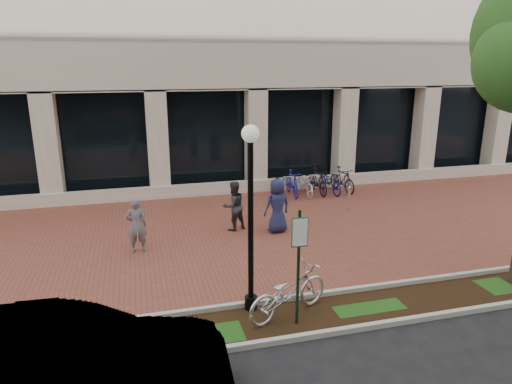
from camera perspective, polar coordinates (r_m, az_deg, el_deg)
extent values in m
plane|color=black|center=(14.54, -2.69, -5.15)|extent=(120.00, 120.00, 0.00)
cube|color=brown|center=(14.54, -2.69, -5.13)|extent=(40.00, 9.00, 0.01)
cube|color=black|center=(9.98, 3.99, -15.62)|extent=(40.00, 1.50, 0.01)
cube|color=#B4B6AB|center=(10.56, 2.66, -13.33)|extent=(40.00, 0.12, 0.12)
cube|color=#B4B6AB|center=(9.35, 5.55, -17.63)|extent=(40.00, 0.12, 0.12)
cube|color=black|center=(19.34, -6.33, 6.52)|extent=(40.00, 0.15, 4.20)
cube|color=beige|center=(18.67, -5.65, 0.38)|extent=(40.00, 0.25, 0.50)
cube|color=beige|center=(18.66, -6.00, 6.19)|extent=(0.80, 0.80, 4.20)
cube|color=#12331A|center=(9.29, 5.29, -9.53)|extent=(0.05, 0.05, 2.47)
cube|color=#1A6936|center=(8.95, 5.48, -5.03)|extent=(0.34, 0.02, 0.62)
cube|color=white|center=(8.94, 5.52, -5.06)|extent=(0.30, 0.01, 0.56)
cylinder|color=black|center=(10.26, -0.64, -13.67)|extent=(0.28, 0.28, 0.30)
cylinder|color=black|center=(9.54, -0.67, -4.69)|extent=(0.12, 0.12, 3.72)
sphere|color=silver|center=(9.03, -0.71, 7.30)|extent=(0.36, 0.36, 0.36)
imported|color=silver|center=(9.88, 4.07, -12.31)|extent=(2.22, 1.50, 1.10)
imported|color=slate|center=(13.31, -14.73, -4.02)|extent=(0.60, 0.40, 1.60)
imported|color=#2D2C32|center=(14.57, -2.82, -1.75)|extent=(0.95, 0.85, 1.61)
imported|color=#1E234B|center=(14.38, 2.67, -1.72)|extent=(0.94, 0.71, 1.74)
cylinder|color=silver|center=(16.86, 11.53, -0.97)|extent=(0.11, 0.11, 0.84)
sphere|color=silver|center=(16.73, 11.61, 0.57)|extent=(0.12, 0.12, 0.12)
imported|color=black|center=(18.30, 2.91, 0.84)|extent=(0.80, 1.85, 0.94)
imported|color=#251F92|center=(18.46, 4.54, 1.11)|extent=(0.58, 1.76, 1.04)
imported|color=silver|center=(18.66, 6.13, 1.06)|extent=(0.63, 1.79, 0.94)
imported|color=black|center=(18.84, 7.70, 1.32)|extent=(0.58, 1.76, 1.04)
imported|color=navy|center=(19.07, 9.23, 1.27)|extent=(0.81, 1.85, 0.94)
imported|color=black|center=(19.28, 10.73, 1.52)|extent=(0.76, 1.79, 1.04)
cylinder|color=silver|center=(18.77, 6.91, 0.91)|extent=(0.04, 0.04, 0.80)
imported|color=#A4A5A9|center=(7.69, -23.20, -20.39)|extent=(5.08, 2.02, 1.64)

